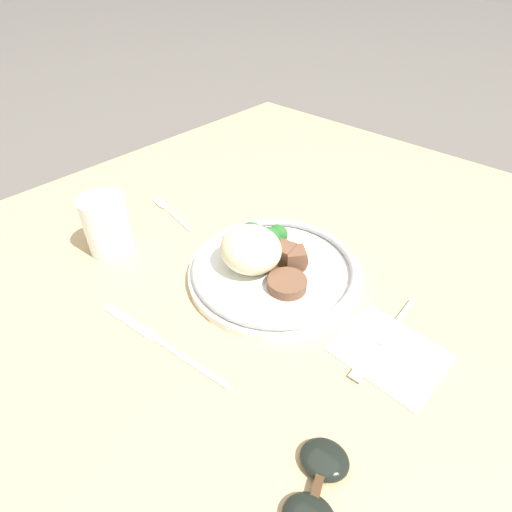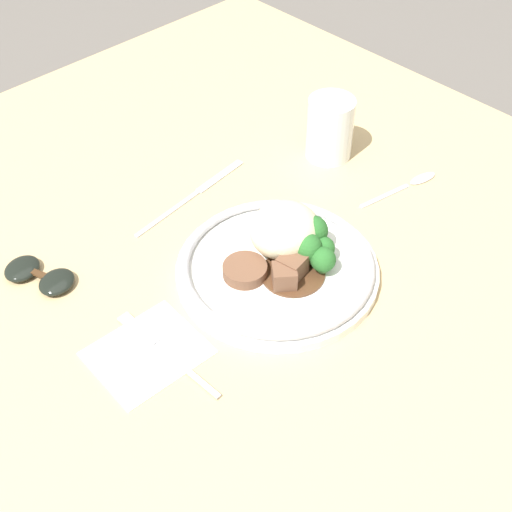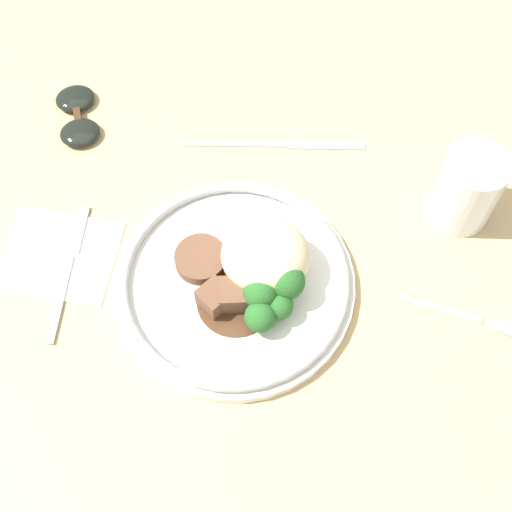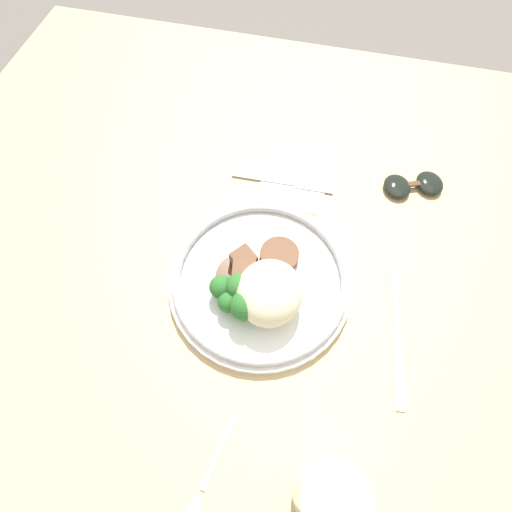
{
  "view_description": "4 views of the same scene",
  "coord_description": "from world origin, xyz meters",
  "views": [
    {
      "loc": [
        -0.28,
        0.35,
        0.45
      ],
      "look_at": [
        0.03,
        0.0,
        0.07
      ],
      "focal_mm": 28.0,
      "sensor_mm": 36.0,
      "label": 1
    },
    {
      "loc": [
        -0.47,
        -0.48,
        0.71
      ],
      "look_at": [
        -0.0,
        0.01,
        0.06
      ],
      "focal_mm": 50.0,
      "sensor_mm": 36.0,
      "label": 2
    },
    {
      "loc": [
        0.08,
        -0.36,
        0.76
      ],
      "look_at": [
        0.03,
        0.01,
        0.07
      ],
      "focal_mm": 50.0,
      "sensor_mm": 36.0,
      "label": 3
    },
    {
      "loc": [
        0.25,
        0.03,
        0.57
      ],
      "look_at": [
        -0.02,
        -0.03,
        0.07
      ],
      "focal_mm": 28.0,
      "sensor_mm": 36.0,
      "label": 4
    }
  ],
  "objects": [
    {
      "name": "knife",
      "position": [
        0.04,
        0.18,
        0.03
      ],
      "size": [
        0.23,
        0.04,
        0.0
      ],
      "rotation": [
        0.0,
        0.0,
        0.12
      ],
      "color": "#B7B7BC",
      "rests_on": "dining_table"
    },
    {
      "name": "fork",
      "position": [
        -0.18,
        -0.01,
        0.04
      ],
      "size": [
        0.02,
        0.18,
        0.0
      ],
      "rotation": [
        0.0,
        0.0,
        1.61
      ],
      "color": "#B7B7BC",
      "rests_on": "napkin"
    },
    {
      "name": "sunglasses",
      "position": [
        -0.22,
        0.19,
        0.04
      ],
      "size": [
        0.08,
        0.11,
        0.02
      ],
      "rotation": [
        0.0,
        0.0,
        0.36
      ],
      "color": "black",
      "rests_on": "dining_table"
    },
    {
      "name": "dining_table",
      "position": [
        0.0,
        0.0,
        0.02
      ],
      "size": [
        1.13,
        1.28,
        0.03
      ],
      "color": "tan",
      "rests_on": "ground"
    },
    {
      "name": "plate",
      "position": [
        0.02,
        -0.02,
        0.06
      ],
      "size": [
        0.27,
        0.27,
        0.08
      ],
      "color": "white",
      "rests_on": "dining_table"
    },
    {
      "name": "spoon",
      "position": [
        0.3,
        -0.03,
        0.03
      ],
      "size": [
        0.15,
        0.04,
        0.01
      ],
      "rotation": [
        0.0,
        0.0,
        -0.18
      ],
      "color": "#B7B7BC",
      "rests_on": "dining_table"
    },
    {
      "name": "juice_glass",
      "position": [
        0.26,
        0.11,
        0.08
      ],
      "size": [
        0.07,
        0.07,
        0.1
      ],
      "color": "orange",
      "rests_on": "dining_table"
    },
    {
      "name": "ground_plane",
      "position": [
        0.0,
        0.0,
        0.0
      ],
      "size": [
        8.0,
        8.0,
        0.0
      ],
      "primitive_type": "plane",
      "color": "#5B5651"
    },
    {
      "name": "napkin",
      "position": [
        -0.2,
        -0.01,
        0.03
      ],
      "size": [
        0.13,
        0.12,
        0.0
      ],
      "color": "white",
      "rests_on": "dining_table"
    }
  ]
}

